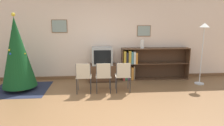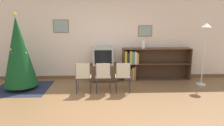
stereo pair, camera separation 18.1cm
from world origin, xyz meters
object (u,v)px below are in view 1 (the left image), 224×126
(christmas_tree, at_px, (17,53))
(folding_chair_center, at_px, (103,76))
(television, at_px, (102,56))
(bookshelf, at_px, (142,64))
(vase, at_px, (142,44))
(tv_console, at_px, (102,73))
(folding_chair_right, at_px, (123,75))
(folding_chair_left, at_px, (84,76))
(standing_lamp, at_px, (204,38))

(christmas_tree, distance_m, folding_chair_center, 2.42)
(christmas_tree, relative_size, television, 3.29)
(folding_chair_center, height_order, bookshelf, bookshelf)
(television, bearing_deg, vase, 2.95)
(tv_console, relative_size, folding_chair_right, 1.08)
(christmas_tree, height_order, tv_console, christmas_tree)
(christmas_tree, xyz_separation_m, vase, (3.59, 0.73, 0.12))
(bookshelf, bearing_deg, christmas_tree, -168.21)
(tv_console, distance_m, folding_chair_left, 1.21)
(television, relative_size, folding_chair_center, 0.78)
(christmas_tree, height_order, standing_lamp, christmas_tree)
(folding_chair_left, xyz_separation_m, bookshelf, (1.83, 1.16, 0.04))
(folding_chair_center, xyz_separation_m, bookshelf, (1.31, 1.16, 0.04))
(folding_chair_right, xyz_separation_m, standing_lamp, (2.42, 0.53, 0.93))
(vase, bearing_deg, folding_chair_right, -123.54)
(tv_console, height_order, folding_chair_center, folding_chair_center)
(tv_console, bearing_deg, vase, 2.83)
(tv_console, distance_m, folding_chair_right, 1.21)
(tv_console, xyz_separation_m, vase, (1.28, 0.06, 0.90))
(folding_chair_right, bearing_deg, folding_chair_left, 180.00)
(bookshelf, height_order, standing_lamp, standing_lamp)
(christmas_tree, relative_size, folding_chair_center, 2.55)
(tv_console, distance_m, standing_lamp, 3.20)
(folding_chair_left, relative_size, bookshelf, 0.37)
(standing_lamp, bearing_deg, vase, 159.94)
(folding_chair_left, relative_size, folding_chair_center, 1.00)
(folding_chair_left, distance_m, folding_chair_right, 1.05)
(television, distance_m, standing_lamp, 3.05)
(standing_lamp, bearing_deg, folding_chair_left, -171.38)
(vase, bearing_deg, television, -177.05)
(christmas_tree, distance_m, folding_chair_left, 1.92)
(christmas_tree, bearing_deg, tv_console, 16.17)
(vase, bearing_deg, bookshelf, 34.21)
(television, bearing_deg, folding_chair_center, -90.00)
(folding_chair_left, height_order, vase, vase)
(folding_chair_left, height_order, folding_chair_right, same)
(television, distance_m, vase, 1.33)
(television, relative_size, vase, 2.34)
(folding_chair_left, bearing_deg, television, 63.91)
(folding_chair_center, xyz_separation_m, vase, (1.28, 1.13, 0.69))
(folding_chair_right, bearing_deg, television, 116.09)
(vase, relative_size, standing_lamp, 0.15)
(folding_chair_right, relative_size, bookshelf, 0.37)
(folding_chair_left, distance_m, vase, 2.24)
(television, height_order, vase, vase)
(tv_console, bearing_deg, bookshelf, 3.70)
(television, xyz_separation_m, folding_chair_left, (-0.52, -1.07, -0.34))
(standing_lamp, bearing_deg, bookshelf, 158.94)
(folding_chair_center, bearing_deg, folding_chair_left, 180.00)
(folding_chair_center, height_order, vase, vase)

